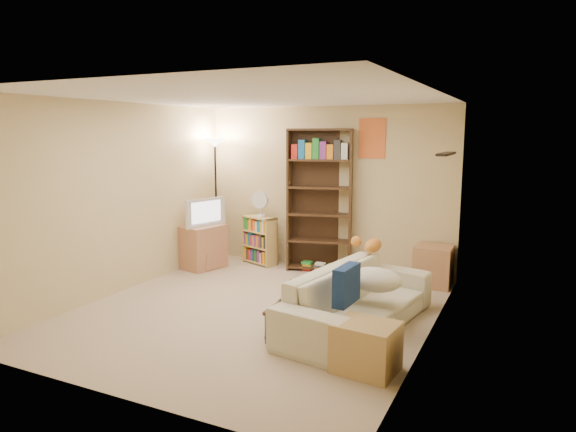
{
  "coord_description": "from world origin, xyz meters",
  "views": [
    {
      "loc": [
        2.88,
        -5.12,
        2.1
      ],
      "look_at": [
        0.09,
        0.71,
        1.05
      ],
      "focal_mm": 32.0,
      "sensor_mm": 36.0,
      "label": 1
    }
  ],
  "objects_px": {
    "tall_bookshelf": "(320,197)",
    "mug": "(296,306)",
    "sofa": "(358,299)",
    "short_bookshelf": "(259,240)",
    "side_table": "(433,266)",
    "tabby_cat": "(370,245)",
    "tv_stand": "(203,247)",
    "desk_fan": "(260,203)",
    "laptop": "(297,299)",
    "end_cabinet": "(366,347)",
    "floor_lamp": "(215,163)",
    "coffee_table": "(297,316)",
    "television": "(202,212)"
  },
  "relations": [
    {
      "from": "tall_bookshelf",
      "to": "mug",
      "type": "bearing_deg",
      "value": -86.43
    },
    {
      "from": "mug",
      "to": "sofa",
      "type": "bearing_deg",
      "value": 55.86
    },
    {
      "from": "short_bookshelf",
      "to": "side_table",
      "type": "bearing_deg",
      "value": 19.34
    },
    {
      "from": "tabby_cat",
      "to": "tv_stand",
      "type": "distance_m",
      "value": 2.88
    },
    {
      "from": "desk_fan",
      "to": "side_table",
      "type": "xyz_separation_m",
      "value": [
        2.71,
        0.02,
        -0.73
      ]
    },
    {
      "from": "laptop",
      "to": "short_bookshelf",
      "type": "distance_m",
      "value": 2.92
    },
    {
      "from": "tabby_cat",
      "to": "end_cabinet",
      "type": "distance_m",
      "value": 1.99
    },
    {
      "from": "sofa",
      "to": "side_table",
      "type": "xyz_separation_m",
      "value": [
        0.46,
        1.94,
        -0.04
      ]
    },
    {
      "from": "laptop",
      "to": "side_table",
      "type": "distance_m",
      "value": 2.54
    },
    {
      "from": "tv_stand",
      "to": "desk_fan",
      "type": "height_order",
      "value": "desk_fan"
    },
    {
      "from": "floor_lamp",
      "to": "tv_stand",
      "type": "bearing_deg",
      "value": -81.33
    },
    {
      "from": "coffee_table",
      "to": "side_table",
      "type": "height_order",
      "value": "side_table"
    },
    {
      "from": "sofa",
      "to": "mug",
      "type": "bearing_deg",
      "value": 155.13
    },
    {
      "from": "side_table",
      "to": "desk_fan",
      "type": "bearing_deg",
      "value": -179.59
    },
    {
      "from": "tall_bookshelf",
      "to": "side_table",
      "type": "xyz_separation_m",
      "value": [
        1.74,
        -0.08,
        -0.86
      ]
    },
    {
      "from": "tabby_cat",
      "to": "laptop",
      "type": "distance_m",
      "value": 1.38
    },
    {
      "from": "television",
      "to": "floor_lamp",
      "type": "distance_m",
      "value": 0.88
    },
    {
      "from": "coffee_table",
      "to": "laptop",
      "type": "height_order",
      "value": "laptop"
    },
    {
      "from": "end_cabinet",
      "to": "tall_bookshelf",
      "type": "bearing_deg",
      "value": 119.16
    },
    {
      "from": "tv_stand",
      "to": "side_table",
      "type": "height_order",
      "value": "tv_stand"
    },
    {
      "from": "mug",
      "to": "coffee_table",
      "type": "bearing_deg",
      "value": 110.95
    },
    {
      "from": "side_table",
      "to": "coffee_table",
      "type": "bearing_deg",
      "value": -111.86
    },
    {
      "from": "desk_fan",
      "to": "floor_lamp",
      "type": "xyz_separation_m",
      "value": [
        -0.78,
        -0.07,
        0.6
      ]
    },
    {
      "from": "tabby_cat",
      "to": "tv_stand",
      "type": "relative_size",
      "value": 0.76
    },
    {
      "from": "short_bookshelf",
      "to": "tall_bookshelf",
      "type": "bearing_deg",
      "value": 23.05
    },
    {
      "from": "floor_lamp",
      "to": "end_cabinet",
      "type": "bearing_deg",
      "value": -39.46
    },
    {
      "from": "laptop",
      "to": "tv_stand",
      "type": "relative_size",
      "value": 0.58
    },
    {
      "from": "tall_bookshelf",
      "to": "end_cabinet",
      "type": "height_order",
      "value": "tall_bookshelf"
    },
    {
      "from": "tall_bookshelf",
      "to": "desk_fan",
      "type": "xyz_separation_m",
      "value": [
        -0.97,
        -0.1,
        -0.14
      ]
    },
    {
      "from": "tabby_cat",
      "to": "floor_lamp",
      "type": "distance_m",
      "value": 3.18
    },
    {
      "from": "sofa",
      "to": "coffee_table",
      "type": "height_order",
      "value": "sofa"
    },
    {
      "from": "coffee_table",
      "to": "floor_lamp",
      "type": "height_order",
      "value": "floor_lamp"
    },
    {
      "from": "mug",
      "to": "television",
      "type": "xyz_separation_m",
      "value": [
        -2.52,
        2.01,
        0.5
      ]
    },
    {
      "from": "laptop",
      "to": "sofa",
      "type": "bearing_deg",
      "value": -51.06
    },
    {
      "from": "coffee_table",
      "to": "tall_bookshelf",
      "type": "xyz_separation_m",
      "value": [
        -0.77,
        2.5,
        0.94
      ]
    },
    {
      "from": "sofa",
      "to": "end_cabinet",
      "type": "bearing_deg",
      "value": -149.05
    },
    {
      "from": "television",
      "to": "side_table",
      "type": "height_order",
      "value": "television"
    },
    {
      "from": "tv_stand",
      "to": "short_bookshelf",
      "type": "xyz_separation_m",
      "value": [
        0.66,
        0.61,
        0.05
      ]
    },
    {
      "from": "mug",
      "to": "tall_bookshelf",
      "type": "xyz_separation_m",
      "value": [
        -0.84,
        2.68,
        0.76
      ]
    },
    {
      "from": "coffee_table",
      "to": "end_cabinet",
      "type": "bearing_deg",
      "value": -30.4
    },
    {
      "from": "tv_stand",
      "to": "television",
      "type": "height_order",
      "value": "television"
    },
    {
      "from": "sofa",
      "to": "short_bookshelf",
      "type": "height_order",
      "value": "short_bookshelf"
    },
    {
      "from": "television",
      "to": "tall_bookshelf",
      "type": "relative_size",
      "value": 0.35
    },
    {
      "from": "end_cabinet",
      "to": "tabby_cat",
      "type": "bearing_deg",
      "value": 105.99
    },
    {
      "from": "desk_fan",
      "to": "side_table",
      "type": "distance_m",
      "value": 2.81
    },
    {
      "from": "tabby_cat",
      "to": "short_bookshelf",
      "type": "bearing_deg",
      "value": 153.39
    },
    {
      "from": "mug",
      "to": "end_cabinet",
      "type": "relative_size",
      "value": 0.19
    },
    {
      "from": "tv_stand",
      "to": "end_cabinet",
      "type": "xyz_separation_m",
      "value": [
        3.35,
        -2.32,
        -0.11
      ]
    },
    {
      "from": "laptop",
      "to": "floor_lamp",
      "type": "height_order",
      "value": "floor_lamp"
    },
    {
      "from": "coffee_table",
      "to": "side_table",
      "type": "relative_size",
      "value": 1.39
    }
  ]
}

